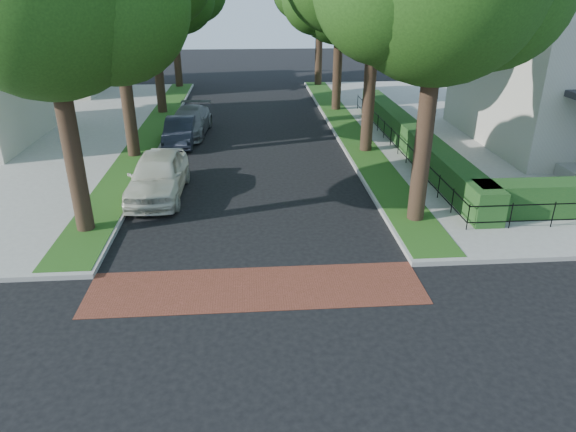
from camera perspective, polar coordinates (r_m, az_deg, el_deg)
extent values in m
plane|color=black|center=(11.37, -3.22, -16.64)|extent=(120.00, 120.00, 0.00)
cube|color=brown|center=(13.95, -3.53, -8.00)|extent=(9.00, 2.20, 0.01)
cube|color=#2B4E16|center=(29.15, 6.69, 9.65)|extent=(1.60, 29.80, 0.02)
cube|color=#2B4E16|center=(29.14, -14.94, 9.00)|extent=(1.60, 29.80, 0.02)
cylinder|color=black|center=(16.94, 15.18, 11.13)|extent=(0.56, 0.56, 7.35)
cylinder|color=black|center=(24.48, 9.18, 15.91)|extent=(0.56, 0.56, 7.70)
cylinder|color=black|center=(33.30, 5.57, 17.34)|extent=(0.56, 0.56, 6.65)
sphere|color=#1C3E11|center=(33.67, 8.60, 22.59)|extent=(4.35, 4.35, 4.35)
cylinder|color=black|center=(42.13, 3.47, 19.08)|extent=(0.56, 0.56, 7.00)
cylinder|color=black|center=(16.96, -23.30, 9.41)|extent=(0.56, 0.56, 7.00)
sphere|color=#1C3E11|center=(16.36, -19.14, 21.35)|extent=(4.50, 4.50, 4.50)
cylinder|color=black|center=(24.44, -17.84, 15.50)|extent=(0.56, 0.56, 8.05)
cylinder|color=black|center=(33.28, -14.34, 16.91)|extent=(0.56, 0.56, 6.86)
cylinder|color=black|center=(42.12, -12.39, 18.69)|extent=(0.56, 0.56, 7.14)
cube|color=#17441B|center=(25.72, 13.53, 8.53)|extent=(1.00, 18.00, 1.20)
cube|color=beige|center=(43.63, -26.20, 16.63)|extent=(9.00, 8.00, 6.50)
imported|color=silver|center=(20.19, -14.26, 4.43)|extent=(2.06, 4.95, 1.68)
imported|color=#222634|center=(26.93, -11.91, 9.19)|extent=(1.43, 4.03, 1.32)
imported|color=slate|center=(28.69, -10.90, 10.28)|extent=(2.38, 5.03, 1.42)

